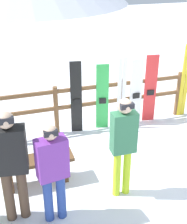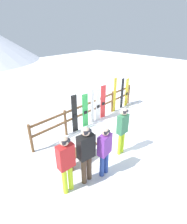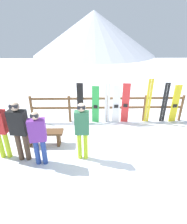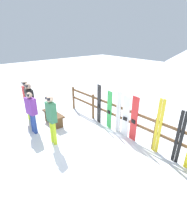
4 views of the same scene
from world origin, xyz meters
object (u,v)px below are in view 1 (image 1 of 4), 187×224
at_px(snowboard_black_stripe, 76,98).
at_px(snowboard_green, 102,97).
at_px(person_black, 11,160).
at_px(snowboard_white, 136,92).
at_px(ski_pair_yellow, 185,81).
at_px(person_plaid_green, 123,141).
at_px(bench, 37,165).
at_px(snowboard_red, 150,89).
at_px(ski_pair_white, 122,93).
at_px(person_purple, 53,168).

xyz_separation_m(snowboard_black_stripe, snowboard_green, (0.58, -0.00, -0.06)).
bearing_deg(person_black, snowboard_black_stripe, 55.80).
xyz_separation_m(snowboard_black_stripe, snowboard_white, (1.37, -0.00, -0.04)).
height_order(person_black, ski_pair_yellow, ski_pair_yellow).
xyz_separation_m(person_plaid_green, snowboard_black_stripe, (-0.15, 2.17, -0.21)).
xyz_separation_m(bench, snowboard_red, (2.81, 1.50, 0.43)).
distance_m(snowboard_black_stripe, snowboard_white, 1.38).
relative_size(person_plaid_green, snowboard_black_stripe, 1.06).
xyz_separation_m(person_black, snowboard_white, (2.86, 2.18, -0.26)).
distance_m(snowboard_green, snowboard_white, 0.79).
height_order(bench, ski_pair_white, ski_pair_white).
relative_size(snowboard_black_stripe, snowboard_white, 1.06).
bearing_deg(person_plaid_green, snowboard_black_stripe, 94.05).
relative_size(person_plaid_green, person_black, 0.97).
xyz_separation_m(person_plaid_green, snowboard_white, (1.22, 2.17, -0.25)).
bearing_deg(snowboard_white, bench, -148.67).
bearing_deg(bench, snowboard_red, 28.04).
bearing_deg(ski_pair_white, person_black, -138.97).
relative_size(snowboard_green, ski_pair_white, 0.94).
distance_m(person_plaid_green, snowboard_red, 2.69).
distance_m(bench, snowboard_black_stripe, 1.90).
xyz_separation_m(person_purple, snowboard_green, (1.54, 2.37, -0.16)).
relative_size(person_purple, snowboard_white, 1.03).
distance_m(person_plaid_green, snowboard_green, 2.23).
relative_size(bench, snowboard_green, 0.82).
bearing_deg(snowboard_green, ski_pair_white, 0.44).
bearing_deg(person_black, snowboard_red, 34.21).
bearing_deg(snowboard_white, snowboard_red, 0.01).
bearing_deg(ski_pair_yellow, snowboard_black_stripe, -179.93).
relative_size(snowboard_black_stripe, snowboard_green, 1.08).
relative_size(person_black, snowboard_black_stripe, 1.09).
xyz_separation_m(person_purple, ski_pair_yellow, (3.57, 2.37, -0.03)).
bearing_deg(snowboard_black_stripe, bench, -125.91).
distance_m(person_purple, ski_pair_white, 3.10).
height_order(bench, ski_pair_yellow, ski_pair_yellow).
bearing_deg(ski_pair_white, person_plaid_green, -111.96).
distance_m(person_black, person_purple, 0.56).
bearing_deg(ski_pair_white, ski_pair_yellow, 0.00).
relative_size(person_plaid_green, ski_pair_white, 1.07).
bearing_deg(ski_pair_yellow, person_plaid_green, -138.48).
xyz_separation_m(snowboard_black_stripe, ski_pair_white, (1.03, 0.00, -0.01)).
bearing_deg(person_purple, person_black, 160.33).
bearing_deg(person_black, bench, 59.78).
bearing_deg(person_black, ski_pair_yellow, 28.12).
bearing_deg(ski_pair_yellow, bench, -157.88).
bearing_deg(person_plaid_green, snowboard_green, 78.83).
bearing_deg(ski_pair_white, snowboard_red, -0.27).
xyz_separation_m(bench, person_black, (-0.40, -0.69, 0.65)).
xyz_separation_m(person_black, person_purple, (0.52, -0.19, -0.11)).
distance_m(ski_pair_white, snowboard_red, 0.70).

